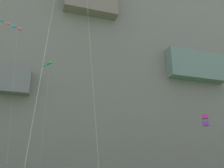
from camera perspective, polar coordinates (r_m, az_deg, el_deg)
cliff_face at (r=74.49m, az=-7.21°, el=11.59°), size 180.00×24.52×82.37m
kite_windsock_high_left at (r=48.34m, az=-22.47°, el=12.59°), size 4.87×2.99×28.01m
kite_box_upper_right at (r=36.33m, az=21.57°, el=-8.14°), size 3.09×4.63×10.20m
kite_windsock_mid_center at (r=42.56m, az=-15.18°, el=4.57°), size 1.97×3.32×20.32m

